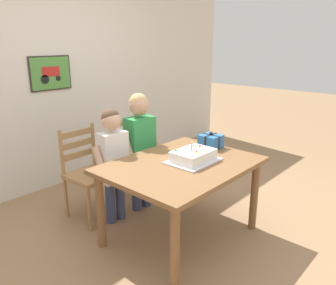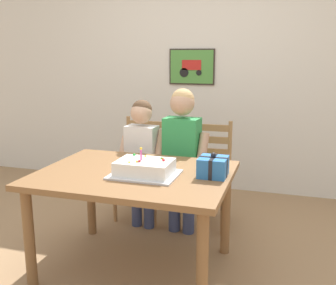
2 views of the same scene
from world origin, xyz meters
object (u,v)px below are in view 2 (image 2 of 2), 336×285
(chair_right, at_px, (206,173))
(gift_box_red_large, at_px, (213,167))
(child_younger, at_px, (142,152))
(dining_table, at_px, (135,185))
(child_older, at_px, (182,147))
(chair_left, at_px, (142,167))
(birthday_cake, at_px, (145,168))

(chair_right, bearing_deg, gift_box_red_large, -75.51)
(gift_box_red_large, height_order, child_younger, child_younger)
(dining_table, height_order, child_older, child_older)
(chair_left, xyz_separation_m, child_younger, (0.10, -0.27, 0.22))
(dining_table, height_order, gift_box_red_large, gift_box_red_large)
(chair_left, bearing_deg, child_older, -30.80)
(dining_table, height_order, child_younger, child_younger)
(dining_table, relative_size, child_younger, 1.15)
(birthday_cake, distance_m, chair_right, 1.06)
(child_older, relative_size, child_younger, 1.09)
(dining_table, relative_size, gift_box_red_large, 6.56)
(gift_box_red_large, xyz_separation_m, child_older, (-0.38, 0.61, -0.03))
(dining_table, xyz_separation_m, gift_box_red_large, (0.53, 0.07, 0.16))
(chair_left, bearing_deg, child_younger, -69.53)
(chair_left, relative_size, child_older, 0.74)
(dining_table, height_order, birthday_cake, birthday_cake)
(chair_right, xyz_separation_m, child_younger, (-0.51, -0.27, 0.22))
(child_older, bearing_deg, chair_left, 149.20)
(birthday_cake, xyz_separation_m, child_older, (0.06, 0.72, -0.02))
(chair_right, bearing_deg, dining_table, -107.75)
(chair_left, xyz_separation_m, chair_right, (0.61, -0.00, 0.00))
(birthday_cake, relative_size, chair_right, 0.48)
(child_older, bearing_deg, birthday_cake, -94.49)
(gift_box_red_large, relative_size, child_older, 0.16)
(birthday_cake, relative_size, child_older, 0.36)
(chair_right, distance_m, child_older, 0.42)
(child_younger, bearing_deg, chair_left, 110.47)
(chair_right, height_order, child_younger, child_younger)
(birthday_cake, bearing_deg, dining_table, 151.24)
(gift_box_red_large, relative_size, child_younger, 0.17)
(birthday_cake, height_order, child_older, child_older)
(chair_right, bearing_deg, child_younger, -151.71)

